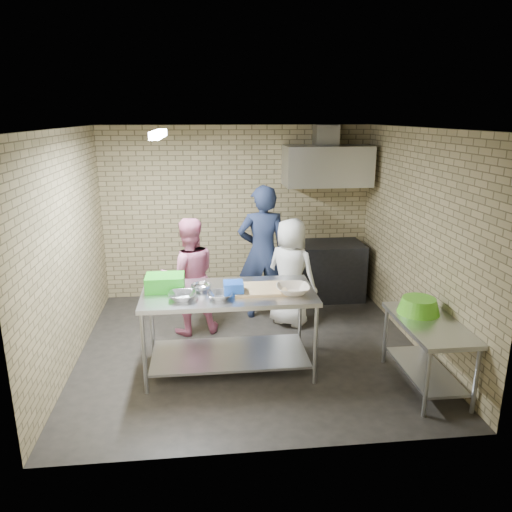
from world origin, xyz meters
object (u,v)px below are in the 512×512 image
at_px(woman_white, 291,272).
at_px(blue_tub, 233,288).
at_px(green_crate, 165,283).
at_px(bottle_red, 327,169).
at_px(bottle_green, 352,170).
at_px(green_basin, 419,305).
at_px(side_counter, 426,354).
at_px(woman_pink, 189,277).
at_px(prep_table, 229,330).
at_px(stove, 324,271).
at_px(man_navy, 263,252).

bearing_deg(woman_white, blue_tub, 94.17).
relative_size(green_crate, bottle_red, 2.36).
xyz_separation_m(blue_tub, woman_white, (0.87, 1.30, -0.27)).
bearing_deg(bottle_green, woman_white, -134.33).
relative_size(blue_tub, green_basin, 0.46).
relative_size(side_counter, woman_white, 0.80).
height_order(green_basin, woman_pink, woman_pink).
xyz_separation_m(green_basin, bottle_green, (0.02, 2.74, 1.18)).
xyz_separation_m(prep_table, bottle_green, (2.09, 2.39, 1.54)).
bearing_deg(woman_white, side_counter, 160.98).
height_order(prep_table, stove, prep_table).
bearing_deg(woman_pink, man_navy, -167.34).
distance_m(bottle_green, woman_white, 2.09).
distance_m(stove, green_crate, 3.15).
relative_size(green_basin, man_navy, 0.24).
bearing_deg(man_navy, green_crate, 46.88).
relative_size(blue_tub, bottle_red, 1.18).
distance_m(bottle_red, woman_pink, 2.81).
height_order(bottle_red, woman_pink, bottle_red).
height_order(stove, green_crate, green_crate).
relative_size(side_counter, stove, 1.00).
distance_m(prep_table, man_navy, 1.69).
bearing_deg(stove, bottle_red, 78.23).
height_order(green_basin, man_navy, man_navy).
bearing_deg(green_basin, man_navy, 128.77).
xyz_separation_m(side_counter, woman_white, (-1.16, 1.80, 0.38)).
distance_m(side_counter, bottle_green, 3.41).
bearing_deg(green_crate, side_counter, -14.51).
xyz_separation_m(stove, green_basin, (0.43, -2.50, 0.38)).
bearing_deg(woman_pink, bottle_green, -163.16).
bearing_deg(blue_tub, bottle_red, 56.68).
xyz_separation_m(side_counter, blue_tub, (-2.04, 0.50, 0.65)).
height_order(prep_table, green_basin, prep_table).
bearing_deg(prep_table, side_counter, -16.08).
height_order(side_counter, green_crate, green_crate).
distance_m(bottle_green, man_navy, 2.04).
height_order(stove, man_navy, man_navy).
distance_m(green_basin, bottle_red, 3.01).
relative_size(green_crate, woman_white, 0.28).
bearing_deg(man_navy, bottle_red, -142.70).
relative_size(prep_table, man_navy, 0.99).
bearing_deg(bottle_red, stove, -101.77).
height_order(prep_table, man_navy, man_navy).
height_order(stove, woman_white, woman_white).
xyz_separation_m(prep_table, green_crate, (-0.70, 0.12, 0.56)).
height_order(prep_table, blue_tub, blue_tub).
height_order(bottle_green, woman_white, bottle_green).
bearing_deg(prep_table, green_basin, -9.65).
relative_size(green_crate, bottle_green, 2.84).
distance_m(green_crate, bottle_green, 3.72).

